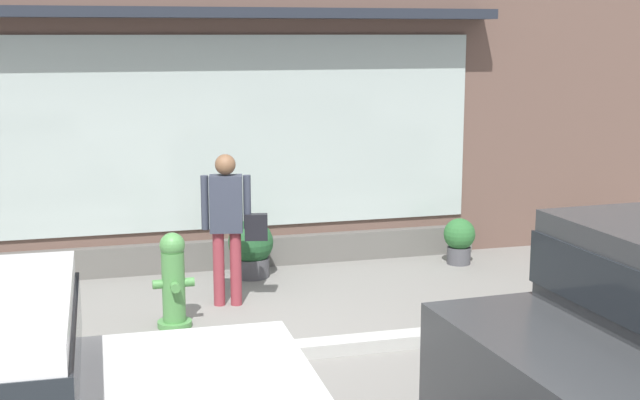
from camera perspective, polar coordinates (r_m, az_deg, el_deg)
name	(u,v)px	position (r m, az deg, el deg)	size (l,w,h in m)	color
ground_plane	(271,351)	(8.17, -3.19, -9.69)	(60.00, 60.00, 0.00)	gray
curb_strip	(276,352)	(7.96, -2.88, -9.77)	(14.00, 0.24, 0.12)	#B2B2AD
storefront	(212,75)	(10.80, -6.96, 8.00)	(14.00, 0.81, 4.78)	brown
fire_hydrant	(173,280)	(8.76, -9.45, -5.15)	(0.41, 0.37, 0.95)	#4C8C47
pedestrian_with_handbag	(229,218)	(9.27, -5.92, -1.17)	(0.68, 0.29, 1.62)	#8E333D
potted_plant_near_hydrant	(251,247)	(10.47, -4.47, -3.06)	(0.53, 0.53, 0.69)	#4C4C51
potted_plant_low_front	(602,233)	(12.13, 17.75, -2.04)	(0.31, 0.31, 0.51)	#B7B2A3
potted_plant_doorstep	(459,239)	(11.16, 8.98, -2.50)	(0.39, 0.39, 0.58)	#4C4C51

